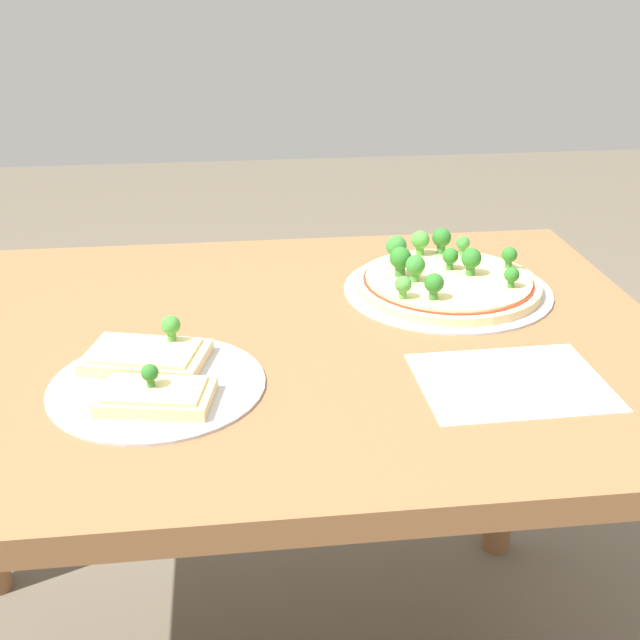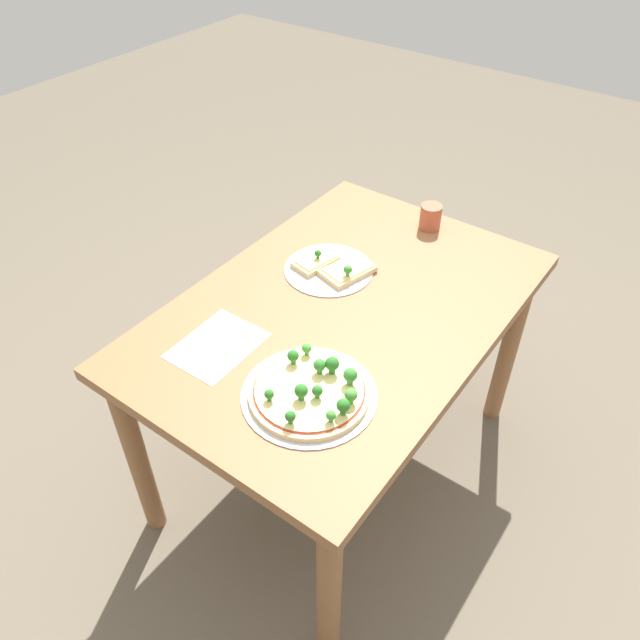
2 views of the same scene
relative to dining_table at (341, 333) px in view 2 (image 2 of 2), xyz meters
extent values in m
plane|color=brown|center=(0.00, 0.00, -0.62)|extent=(8.00, 8.00, 0.00)
cube|color=brown|center=(0.00, 0.00, 0.08)|extent=(1.19, 0.80, 0.04)
cylinder|color=brown|center=(-0.54, -0.34, -0.28)|extent=(0.06, 0.06, 0.68)
cylinder|color=brown|center=(0.54, -0.34, -0.28)|extent=(0.06, 0.06, 0.68)
cylinder|color=brown|center=(-0.54, 0.34, -0.28)|extent=(0.06, 0.06, 0.68)
cylinder|color=brown|center=(0.54, 0.34, -0.28)|extent=(0.06, 0.06, 0.68)
cylinder|color=#B7B7BC|center=(0.32, 0.12, 0.10)|extent=(0.33, 0.33, 0.00)
cylinder|color=#E5C17F|center=(0.32, 0.12, 0.11)|extent=(0.29, 0.29, 0.01)
cylinder|color=#A82D1E|center=(0.32, 0.12, 0.12)|extent=(0.27, 0.27, 0.00)
cylinder|color=#EFD684|center=(0.32, 0.12, 0.12)|extent=(0.26, 0.26, 0.00)
sphere|color=#479338|center=(0.23, 0.05, 0.14)|extent=(0.02, 0.02, 0.02)
cylinder|color=#51973E|center=(0.23, 0.05, 0.13)|extent=(0.01, 0.01, 0.01)
sphere|color=#286B23|center=(0.42, 0.15, 0.14)|extent=(0.03, 0.03, 0.03)
cylinder|color=#37742D|center=(0.42, 0.15, 0.13)|extent=(0.01, 0.01, 0.01)
sphere|color=#286B23|center=(0.33, 0.23, 0.15)|extent=(0.03, 0.03, 0.03)
cylinder|color=#37742D|center=(0.33, 0.23, 0.13)|extent=(0.01, 0.01, 0.01)
sphere|color=#286B23|center=(0.24, 0.14, 0.15)|extent=(0.03, 0.03, 0.03)
cylinder|color=#37742D|center=(0.24, 0.14, 0.13)|extent=(0.02, 0.02, 0.02)
sphere|color=#286B23|center=(0.35, 0.13, 0.15)|extent=(0.03, 0.03, 0.03)
cylinder|color=#37742D|center=(0.35, 0.13, 0.13)|extent=(0.01, 0.01, 0.01)
sphere|color=#286B23|center=(0.40, 0.07, 0.14)|extent=(0.02, 0.02, 0.02)
cylinder|color=#37742D|center=(0.40, 0.07, 0.13)|extent=(0.01, 0.01, 0.01)
sphere|color=#479338|center=(0.30, 0.23, 0.15)|extent=(0.03, 0.03, 0.03)
cylinder|color=#51973E|center=(0.30, 0.23, 0.13)|extent=(0.01, 0.01, 0.01)
sphere|color=#286B23|center=(0.27, 0.04, 0.15)|extent=(0.03, 0.03, 0.03)
cylinder|color=#37742D|center=(0.27, 0.04, 0.13)|extent=(0.01, 0.01, 0.01)
sphere|color=#337A2D|center=(0.25, 0.19, 0.15)|extent=(0.03, 0.03, 0.03)
cylinder|color=#3F8136|center=(0.25, 0.19, 0.13)|extent=(0.02, 0.02, 0.02)
sphere|color=#3D8933|center=(0.37, 0.22, 0.14)|extent=(0.02, 0.02, 0.02)
cylinder|color=#488E3A|center=(0.37, 0.22, 0.13)|extent=(0.01, 0.01, 0.01)
sphere|color=#286B23|center=(0.33, 0.16, 0.14)|extent=(0.03, 0.03, 0.03)
cylinder|color=#37742D|center=(0.33, 0.16, 0.13)|extent=(0.01, 0.01, 0.01)
sphere|color=#337A2D|center=(0.26, 0.11, 0.15)|extent=(0.03, 0.03, 0.03)
cylinder|color=#3F8136|center=(0.26, 0.11, 0.13)|extent=(0.01, 0.01, 0.01)
cylinder|color=#B7B7BC|center=(-0.12, -0.13, 0.10)|extent=(0.27, 0.27, 0.00)
cube|color=#E5C17F|center=(-0.11, -0.18, 0.11)|extent=(0.14, 0.10, 0.02)
cube|color=#EFD684|center=(-0.11, -0.18, 0.12)|extent=(0.12, 0.09, 0.00)
sphere|color=#286B23|center=(-0.12, -0.17, 0.14)|extent=(0.02, 0.02, 0.02)
cylinder|color=#37742D|center=(-0.12, -0.17, 0.13)|extent=(0.01, 0.01, 0.01)
cube|color=#E5C17F|center=(-0.13, -0.07, 0.11)|extent=(0.17, 0.13, 0.02)
cube|color=#EFD684|center=(-0.13, -0.07, 0.12)|extent=(0.14, 0.11, 0.00)
sphere|color=#3D8933|center=(-0.10, -0.05, 0.14)|extent=(0.03, 0.03, 0.03)
cylinder|color=#488E3A|center=(-0.10, -0.05, 0.13)|extent=(0.01, 0.01, 0.01)
cylinder|color=#AD5138|center=(-0.50, 0.00, 0.14)|extent=(0.07, 0.07, 0.08)
cube|color=silver|center=(0.32, -0.17, 0.10)|extent=(0.23, 0.18, 0.00)
camera|label=1|loc=(-0.02, -1.01, 0.59)|focal=45.00mm
camera|label=2|loc=(1.11, 0.74, 1.21)|focal=35.00mm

